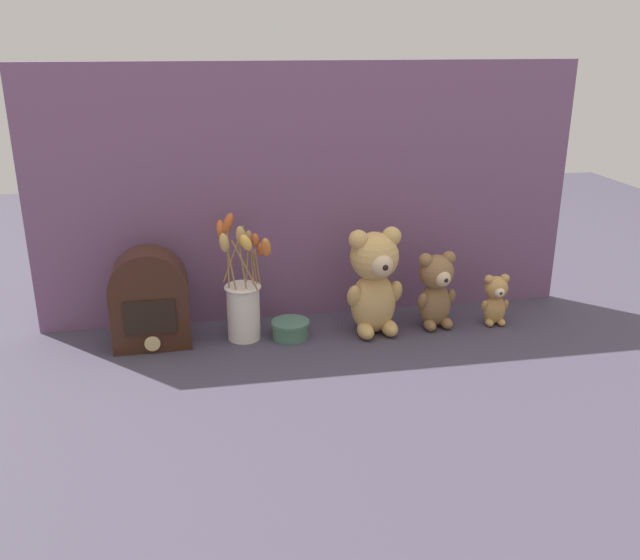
% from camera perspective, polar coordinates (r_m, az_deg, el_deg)
% --- Properties ---
extents(ground_plane, '(4.00, 4.00, 0.00)m').
position_cam_1_polar(ground_plane, '(1.82, 0.12, -4.80)').
color(ground_plane, '#3D3847').
extents(backdrop_wall, '(1.49, 0.02, 0.70)m').
position_cam_1_polar(backdrop_wall, '(1.86, -0.83, 7.19)').
color(backdrop_wall, '#704C70').
rests_on(backdrop_wall, ground).
extents(teddy_bear_large, '(0.16, 0.15, 0.29)m').
position_cam_1_polar(teddy_bear_large, '(1.79, 4.60, 0.05)').
color(teddy_bear_large, tan).
rests_on(teddy_bear_large, ground).
extents(teddy_bear_medium, '(0.12, 0.11, 0.21)m').
position_cam_1_polar(teddy_bear_medium, '(1.87, 9.75, -0.70)').
color(teddy_bear_medium, olive).
rests_on(teddy_bear_medium, ground).
extents(teddy_bear_small, '(0.08, 0.07, 0.15)m').
position_cam_1_polar(teddy_bear_small, '(1.93, 14.54, -1.50)').
color(teddy_bear_small, tan).
rests_on(teddy_bear_small, ground).
extents(flower_vase, '(0.14, 0.19, 0.33)m').
position_cam_1_polar(flower_vase, '(1.78, -6.48, -1.60)').
color(flower_vase, silver).
rests_on(flower_vase, ground).
extents(vintage_radio, '(0.20, 0.12, 0.26)m').
position_cam_1_polar(vintage_radio, '(1.78, -14.13, -1.68)').
color(vintage_radio, '#381E14').
rests_on(vintage_radio, ground).
extents(decorative_tin_tall, '(0.10, 0.10, 0.05)m').
position_cam_1_polar(decorative_tin_tall, '(1.80, -2.50, -4.16)').
color(decorative_tin_tall, '#47705B').
rests_on(decorative_tin_tall, ground).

